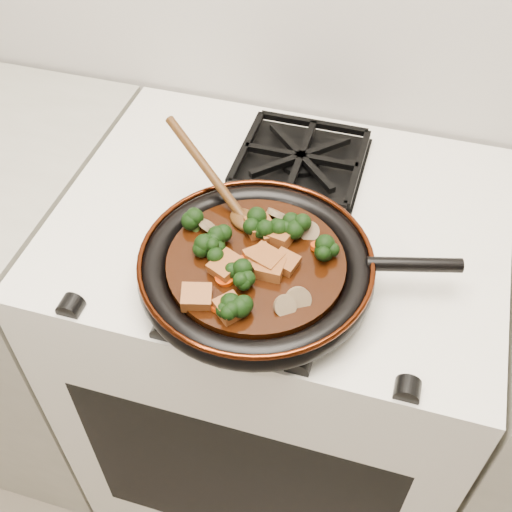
# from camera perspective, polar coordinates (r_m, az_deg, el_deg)

# --- Properties ---
(stove) EXTENTS (0.76, 0.60, 0.90)m
(stove) POSITION_cam_1_polar(r_m,az_deg,el_deg) (1.45, 1.70, -9.39)
(stove) COLOR white
(stove) RESTS_ON ground
(burner_grate_front) EXTENTS (0.23, 0.23, 0.03)m
(burner_grate_front) POSITION_cam_1_polar(r_m,az_deg,el_deg) (0.99, 0.17, -1.35)
(burner_grate_front) COLOR black
(burner_grate_front) RESTS_ON stove
(burner_grate_back) EXTENTS (0.23, 0.23, 0.03)m
(burner_grate_back) POSITION_cam_1_polar(r_m,az_deg,el_deg) (1.19, 3.99, 8.50)
(burner_grate_back) COLOR black
(burner_grate_back) RESTS_ON stove
(skillet) EXTENTS (0.47, 0.35, 0.05)m
(skillet) POSITION_cam_1_polar(r_m,az_deg,el_deg) (0.96, 0.12, -1.05)
(skillet) COLOR black
(skillet) RESTS_ON burner_grate_front
(braising_sauce) EXTENTS (0.27, 0.27, 0.02)m
(braising_sauce) POSITION_cam_1_polar(r_m,az_deg,el_deg) (0.95, -0.00, -0.85)
(braising_sauce) COLOR black
(braising_sauce) RESTS_ON skillet
(tofu_cube_0) EXTENTS (0.05, 0.05, 0.02)m
(tofu_cube_0) POSITION_cam_1_polar(r_m,az_deg,el_deg) (0.97, 1.44, 2.05)
(tofu_cube_0) COLOR brown
(tofu_cube_0) RESTS_ON braising_sauce
(tofu_cube_1) EXTENTS (0.06, 0.05, 0.02)m
(tofu_cube_1) POSITION_cam_1_polar(r_m,az_deg,el_deg) (0.98, 0.30, 2.62)
(tofu_cube_1) COLOR brown
(tofu_cube_1) RESTS_ON braising_sauce
(tofu_cube_2) EXTENTS (0.06, 0.05, 0.03)m
(tofu_cube_2) POSITION_cam_1_polar(r_m,az_deg,el_deg) (0.93, 0.82, -0.37)
(tofu_cube_2) COLOR brown
(tofu_cube_2) RESTS_ON braising_sauce
(tofu_cube_3) EXTENTS (0.04, 0.04, 0.02)m
(tofu_cube_3) POSITION_cam_1_polar(r_m,az_deg,el_deg) (0.93, 1.30, -1.14)
(tofu_cube_3) COLOR brown
(tofu_cube_3) RESTS_ON braising_sauce
(tofu_cube_4) EXTENTS (0.06, 0.06, 0.02)m
(tofu_cube_4) POSITION_cam_1_polar(r_m,az_deg,el_deg) (0.94, 0.35, -0.30)
(tofu_cube_4) COLOR brown
(tofu_cube_4) RESTS_ON braising_sauce
(tofu_cube_5) EXTENTS (0.05, 0.05, 0.03)m
(tofu_cube_5) POSITION_cam_1_polar(r_m,az_deg,el_deg) (0.97, 2.11, 1.78)
(tofu_cube_5) COLOR brown
(tofu_cube_5) RESTS_ON braising_sauce
(tofu_cube_6) EXTENTS (0.04, 0.04, 0.02)m
(tofu_cube_6) POSITION_cam_1_polar(r_m,az_deg,el_deg) (0.93, 2.60, -0.63)
(tofu_cube_6) COLOR brown
(tofu_cube_6) RESTS_ON braising_sauce
(tofu_cube_7) EXTENTS (0.06, 0.06, 0.03)m
(tofu_cube_7) POSITION_cam_1_polar(r_m,az_deg,el_deg) (0.93, -2.62, -1.02)
(tofu_cube_7) COLOR brown
(tofu_cube_7) RESTS_ON braising_sauce
(tofu_cube_8) EXTENTS (0.05, 0.05, 0.02)m
(tofu_cube_8) POSITION_cam_1_polar(r_m,az_deg,el_deg) (0.88, -2.36, -4.71)
(tofu_cube_8) COLOR brown
(tofu_cube_8) RESTS_ON braising_sauce
(tofu_cube_9) EXTENTS (0.05, 0.05, 0.03)m
(tofu_cube_9) POSITION_cam_1_polar(r_m,az_deg,el_deg) (0.89, -5.30, -3.69)
(tofu_cube_9) COLOR brown
(tofu_cube_9) RESTS_ON braising_sauce
(broccoli_floret_0) EXTENTS (0.09, 0.08, 0.06)m
(broccoli_floret_0) POSITION_cam_1_polar(r_m,az_deg,el_deg) (0.95, 6.03, 0.27)
(broccoli_floret_0) COLOR black
(broccoli_floret_0) RESTS_ON braising_sauce
(broccoli_floret_1) EXTENTS (0.09, 0.09, 0.07)m
(broccoli_floret_1) POSITION_cam_1_polar(r_m,az_deg,el_deg) (0.94, -4.16, 0.48)
(broccoli_floret_1) COLOR black
(broccoli_floret_1) RESTS_ON braising_sauce
(broccoli_floret_2) EXTENTS (0.08, 0.08, 0.06)m
(broccoli_floret_2) POSITION_cam_1_polar(r_m,az_deg,el_deg) (0.98, 2.80, 2.56)
(broccoli_floret_2) COLOR black
(broccoli_floret_2) RESTS_ON braising_sauce
(broccoli_floret_3) EXTENTS (0.09, 0.08, 0.06)m
(broccoli_floret_3) POSITION_cam_1_polar(r_m,az_deg,el_deg) (0.87, -1.95, -4.80)
(broccoli_floret_3) COLOR black
(broccoli_floret_3) RESTS_ON braising_sauce
(broccoli_floret_4) EXTENTS (0.07, 0.06, 0.06)m
(broccoli_floret_4) POSITION_cam_1_polar(r_m,az_deg,el_deg) (0.97, 3.29, 2.19)
(broccoli_floret_4) COLOR black
(broccoli_floret_4) RESTS_ON braising_sauce
(broccoli_floret_5) EXTENTS (0.07, 0.07, 0.06)m
(broccoli_floret_5) POSITION_cam_1_polar(r_m,az_deg,el_deg) (0.91, -1.54, -2.11)
(broccoli_floret_5) COLOR black
(broccoli_floret_5) RESTS_ON braising_sauce
(broccoli_floret_6) EXTENTS (0.09, 0.08, 0.07)m
(broccoli_floret_6) POSITION_cam_1_polar(r_m,az_deg,el_deg) (0.98, 0.51, 2.47)
(broccoli_floret_6) COLOR black
(broccoli_floret_6) RESTS_ON braising_sauce
(broccoli_floret_7) EXTENTS (0.08, 0.09, 0.08)m
(broccoli_floret_7) POSITION_cam_1_polar(r_m,az_deg,el_deg) (0.96, -3.14, 1.49)
(broccoli_floret_7) COLOR black
(broccoli_floret_7) RESTS_ON braising_sauce
(broccoli_floret_8) EXTENTS (0.07, 0.08, 0.07)m
(broccoli_floret_8) POSITION_cam_1_polar(r_m,az_deg,el_deg) (0.99, -5.39, 2.92)
(broccoli_floret_8) COLOR black
(broccoli_floret_8) RESTS_ON braising_sauce
(carrot_coin_0) EXTENTS (0.03, 0.03, 0.01)m
(carrot_coin_0) POSITION_cam_1_polar(r_m,az_deg,el_deg) (0.92, -2.74, -1.94)
(carrot_coin_0) COLOR #C73505
(carrot_coin_0) RESTS_ON braising_sauce
(carrot_coin_1) EXTENTS (0.03, 0.03, 0.01)m
(carrot_coin_1) POSITION_cam_1_polar(r_m,az_deg,el_deg) (0.93, -1.29, -0.74)
(carrot_coin_1) COLOR #C73505
(carrot_coin_1) RESTS_ON braising_sauce
(carrot_coin_2) EXTENTS (0.03, 0.03, 0.01)m
(carrot_coin_2) POSITION_cam_1_polar(r_m,az_deg,el_deg) (0.89, -3.25, -4.39)
(carrot_coin_2) COLOR #C73505
(carrot_coin_2) RESTS_ON braising_sauce
(carrot_coin_3) EXTENTS (0.03, 0.03, 0.02)m
(carrot_coin_3) POSITION_cam_1_polar(r_m,az_deg,el_deg) (0.96, 5.70, 0.86)
(carrot_coin_3) COLOR #C73505
(carrot_coin_3) RESTS_ON braising_sauce
(mushroom_slice_0) EXTENTS (0.04, 0.04, 0.03)m
(mushroom_slice_0) POSITION_cam_1_polar(r_m,az_deg,el_deg) (0.99, -4.24, 2.64)
(mushroom_slice_0) COLOR #7D6648
(mushroom_slice_0) RESTS_ON braising_sauce
(mushroom_slice_1) EXTENTS (0.05, 0.04, 0.03)m
(mushroom_slice_1) POSITION_cam_1_polar(r_m,az_deg,el_deg) (1.00, 1.99, 3.71)
(mushroom_slice_1) COLOR #7D6648
(mushroom_slice_1) RESTS_ON braising_sauce
(mushroom_slice_2) EXTENTS (0.04, 0.03, 0.03)m
(mushroom_slice_2) POSITION_cam_1_polar(r_m,az_deg,el_deg) (0.98, 4.75, 2.21)
(mushroom_slice_2) COLOR #7D6648
(mushroom_slice_2) RESTS_ON braising_sauce
(mushroom_slice_3) EXTENTS (0.04, 0.04, 0.03)m
(mushroom_slice_3) POSITION_cam_1_polar(r_m,az_deg,el_deg) (0.88, 2.61, -4.46)
(mushroom_slice_3) COLOR #7D6648
(mushroom_slice_3) RESTS_ON braising_sauce
(mushroom_slice_4) EXTENTS (0.05, 0.04, 0.03)m
(mushroom_slice_4) POSITION_cam_1_polar(r_m,az_deg,el_deg) (0.89, 3.76, -3.91)
(mushroom_slice_4) COLOR #7D6648
(mushroom_slice_4) RESTS_ON braising_sauce
(wooden_spoon) EXTENTS (0.13, 0.10, 0.22)m
(wooden_spoon) POSITION_cam_1_polar(r_m,az_deg,el_deg) (1.02, -2.93, 5.78)
(wooden_spoon) COLOR #42260E
(wooden_spoon) RESTS_ON braising_sauce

